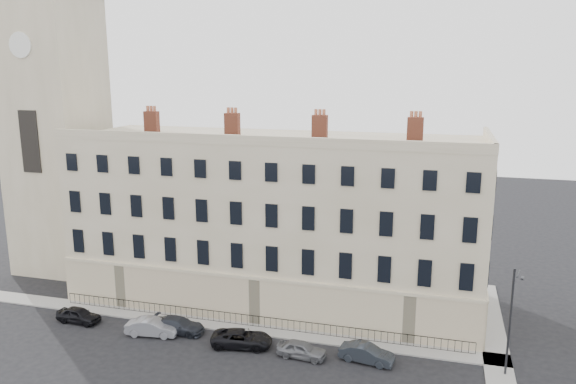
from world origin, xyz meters
name	(u,v)px	position (x,y,z in m)	size (l,w,h in m)	color
ground	(308,371)	(0.00, 0.00, 0.00)	(160.00, 160.00, 0.00)	black
terrace	(276,219)	(-5.97, 11.97, 7.50)	(36.22, 12.22, 17.00)	tan
church_tower	(53,91)	(-30.00, 14.00, 18.66)	(8.00, 8.13, 44.00)	tan
pavement_terrace	(206,323)	(-10.00, 5.00, 0.06)	(48.00, 2.00, 0.12)	gray
pavement_east_return	(494,341)	(13.00, 8.00, 0.06)	(2.00, 24.00, 0.12)	gray
railings	(253,321)	(-6.00, 5.40, 0.55)	(35.00, 0.04, 0.96)	black
car_a	(79,315)	(-20.42, 2.37, 0.65)	(1.52, 3.79, 1.29)	black
car_b	(152,327)	(-13.31, 1.93, 0.69)	(1.46, 4.19, 1.38)	gray
car_c	(178,325)	(-11.52, 2.89, 0.63)	(1.78, 4.37, 1.27)	#23262E
car_d	(242,338)	(-5.76, 2.10, 0.65)	(2.15, 4.67, 1.30)	black
car_e	(302,349)	(-0.92, 1.70, 0.63)	(1.49, 3.70, 1.26)	slate
car_f	(367,353)	(3.79, 2.33, 0.66)	(1.39, 3.98, 1.31)	#22272E
streetlamp	(511,318)	(13.39, 2.97, 4.36)	(0.56, 1.68, 7.87)	#27282B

